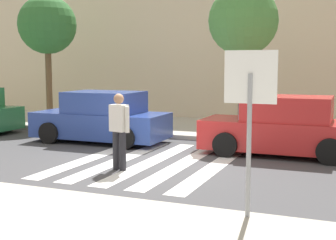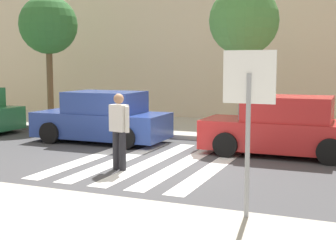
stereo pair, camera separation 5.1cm
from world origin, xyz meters
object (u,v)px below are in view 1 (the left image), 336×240
object	(u,v)px
pedestrian_crossing	(119,127)
street_tree_center	(243,22)
street_tree_west	(47,26)
stop_sign	(250,97)
parked_car_red	(283,127)
parked_car_blue	(102,118)

from	to	relation	value
pedestrian_crossing	street_tree_center	world-z (taller)	street_tree_center
street_tree_center	street_tree_west	bearing A→B (deg)	175.02
stop_sign	parked_car_red	xyz separation A→B (m)	(-0.35, 5.71, -1.18)
street_tree_west	street_tree_center	distance (m)	7.79
parked_car_blue	street_tree_west	xyz separation A→B (m)	(-3.90, 2.72, 3.11)
parked_car_red	street_tree_center	world-z (taller)	street_tree_center
stop_sign	pedestrian_crossing	xyz separation A→B (m)	(-3.48, 2.53, -0.93)
pedestrian_crossing	street_tree_west	size ratio (longest dim) A/B	0.36
pedestrian_crossing	parked_car_blue	size ratio (longest dim) A/B	0.42
pedestrian_crossing	street_tree_west	world-z (taller)	street_tree_west
stop_sign	street_tree_center	size ratio (longest dim) A/B	0.52
parked_car_red	street_tree_west	size ratio (longest dim) A/B	0.85
stop_sign	street_tree_west	world-z (taller)	street_tree_west
stop_sign	parked_car_blue	bearing A→B (deg)	135.36
pedestrian_crossing	parked_car_blue	world-z (taller)	pedestrian_crossing
street_tree_west	street_tree_center	bearing A→B (deg)	-4.98
street_tree_west	stop_sign	bearing A→B (deg)	-41.04
pedestrian_crossing	parked_car_blue	distance (m)	3.94
stop_sign	parked_car_blue	distance (m)	8.21
street_tree_west	pedestrian_crossing	bearing A→B (deg)	-43.58
stop_sign	pedestrian_crossing	distance (m)	4.40
pedestrian_crossing	street_tree_center	bearing A→B (deg)	73.47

